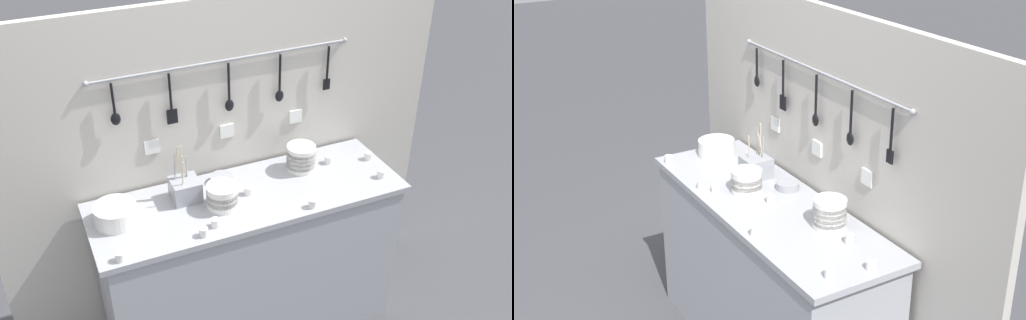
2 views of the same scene
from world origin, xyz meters
The scene contains 15 objects.
counter centered at (0.00, 0.00, 0.43)m, with size 1.50×0.50×0.85m.
back_wall centered at (0.00, 0.29, 0.86)m, with size 2.30×0.08×1.73m.
bowl_stack_nested_right centered at (0.33, 0.11, 0.92)m, with size 0.14×0.14×0.13m.
bowl_stack_wide_centre centered at (-0.14, -0.03, 0.91)m, with size 0.15×0.15×0.11m.
plate_stack centered at (-0.61, 0.04, 0.90)m, with size 0.19×0.19×0.09m.
steel_mixing_bowl centered at (-0.08, 0.15, 0.87)m, with size 0.11×0.11×0.04m.
cutlery_caddy centered at (-0.28, 0.09, 0.91)m, with size 0.13×0.13×0.27m.
cup_beside_plates centered at (0.66, -0.12, 0.87)m, with size 0.04×0.04×0.04m.
cup_back_left centered at (0.49, 0.10, 0.87)m, with size 0.04×0.04×0.04m.
cup_front_right centered at (-0.22, -0.16, 0.87)m, with size 0.04×0.04×0.04m.
cup_mid_row centered at (0.69, 0.05, 0.87)m, with size 0.04×0.04×0.04m.
cup_edge_far centered at (-0.65, -0.21, 0.87)m, with size 0.04×0.04×0.04m.
cup_edge_near centered at (-0.29, -0.20, 0.87)m, with size 0.04×0.04×0.04m.
cup_centre centered at (0.23, -0.20, 0.87)m, with size 0.04×0.04×0.04m.
cup_front_left centered at (0.01, 0.01, 0.87)m, with size 0.04×0.04×0.04m.
Camera 1 is at (-0.89, -2.12, 2.49)m, focal length 42.00 mm.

